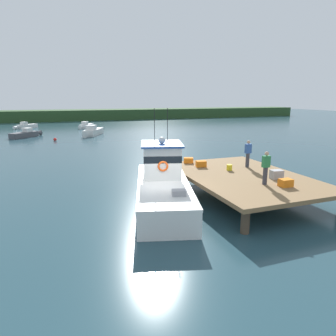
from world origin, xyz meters
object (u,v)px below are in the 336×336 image
at_px(crate_single_far, 201,164).
at_px(deckhand_further_back, 248,153).
at_px(crate_stack_mid_dock, 188,160).
at_px(crate_stack_near_edge, 277,174).
at_px(deckhand_by_the_boat, 266,167).
at_px(crate_single_by_cleat, 286,183).
at_px(moored_boat_far_right, 26,126).
at_px(mooring_buoy_inshore, 55,139).
at_px(bait_bucket, 229,167).
at_px(moored_boat_outer_mooring, 86,126).
at_px(moored_boat_far_left, 93,132).
at_px(moored_boat_mid_harbor, 26,134).
at_px(main_fishing_boat, 162,183).

relative_size(crate_single_far, deckhand_further_back, 0.37).
distance_m(crate_stack_mid_dock, crate_stack_near_edge, 5.84).
bearing_deg(deckhand_by_the_boat, crate_single_by_cleat, -42.57).
relative_size(moored_boat_far_right, mooring_buoy_inshore, 10.06).
xyz_separation_m(deckhand_by_the_boat, moored_boat_far_right, (-14.43, 46.93, -1.67)).
bearing_deg(bait_bucket, moored_boat_outer_mooring, 96.16).
distance_m(moored_boat_far_left, moored_boat_outer_mooring, 11.23).
height_order(crate_stack_mid_dock, moored_boat_outer_mooring, crate_stack_mid_dock).
relative_size(deckhand_by_the_boat, deckhand_further_back, 1.00).
height_order(crate_stack_near_edge, moored_boat_mid_harbor, crate_stack_near_edge).
bearing_deg(deckhand_by_the_boat, crate_stack_near_edge, 27.90).
distance_m(deckhand_further_back, moored_boat_far_right, 46.29).
height_order(deckhand_further_back, moored_boat_far_left, deckhand_further_back).
xyz_separation_m(moored_boat_outer_mooring, moored_boat_mid_harbor, (-8.91, -10.10, 0.03)).
distance_m(moored_boat_far_right, mooring_buoy_inshore, 19.10).
relative_size(crate_stack_mid_dock, moored_boat_far_left, 0.10).
xyz_separation_m(main_fishing_boat, crate_single_by_cleat, (5.08, -3.29, 0.38)).
xyz_separation_m(crate_stack_near_edge, moored_boat_outer_mooring, (-5.71, 43.13, -1.03)).
relative_size(main_fishing_boat, deckhand_by_the_boat, 6.09).
bearing_deg(bait_bucket, crate_stack_mid_dock, 117.38).
relative_size(moored_boat_far_left, moored_boat_mid_harbor, 1.40).
relative_size(main_fishing_boat, crate_stack_mid_dock, 16.54).
height_order(crate_single_far, moored_boat_outer_mooring, crate_single_far).
relative_size(main_fishing_boat, mooring_buoy_inshore, 25.92).
bearing_deg(deckhand_by_the_boat, moored_boat_mid_harbor, 111.65).
distance_m(crate_single_far, crate_stack_mid_dock, 1.33).
height_order(crate_single_by_cleat, bait_bucket, crate_single_by_cleat).
distance_m(crate_stack_mid_dock, moored_boat_far_right, 43.11).
relative_size(moored_boat_far_left, moored_boat_outer_mooring, 1.32).
distance_m(crate_single_far, moored_boat_mid_harbor, 31.61).
xyz_separation_m(deckhand_by_the_boat, mooring_buoy_inshore, (-9.66, 28.44, -1.87)).
relative_size(crate_stack_near_edge, mooring_buoy_inshore, 1.57).
bearing_deg(mooring_buoy_inshore, moored_boat_far_left, 38.93).
height_order(crate_single_far, crate_single_by_cleat, same).
relative_size(deckhand_further_back, mooring_buoy_inshore, 4.26).
relative_size(crate_single_by_cleat, deckhand_by_the_boat, 0.37).
xyz_separation_m(bait_bucket, deckhand_by_the_boat, (0.08, -3.12, 0.69)).
bearing_deg(main_fishing_boat, moored_boat_outer_mooring, 90.13).
height_order(bait_bucket, mooring_buoy_inshore, bait_bucket).
bearing_deg(crate_single_far, moored_boat_outer_mooring, 94.73).
bearing_deg(deckhand_further_back, crate_single_far, 157.80).
distance_m(bait_bucket, deckhand_by_the_boat, 3.19).
distance_m(deckhand_further_back, moored_boat_far_left, 29.74).
bearing_deg(crate_stack_mid_dock, crate_stack_near_edge, -62.14).
xyz_separation_m(crate_single_far, moored_boat_far_right, (-13.22, 42.41, -0.99)).
bearing_deg(bait_bucket, moored_boat_far_left, 98.66).
distance_m(main_fishing_boat, crate_single_far, 3.69).
bearing_deg(mooring_buoy_inshore, main_fishing_boat, -78.42).
bearing_deg(deckhand_further_back, main_fishing_boat, -171.90).
bearing_deg(moored_boat_outer_mooring, crate_stack_mid_dock, -85.51).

